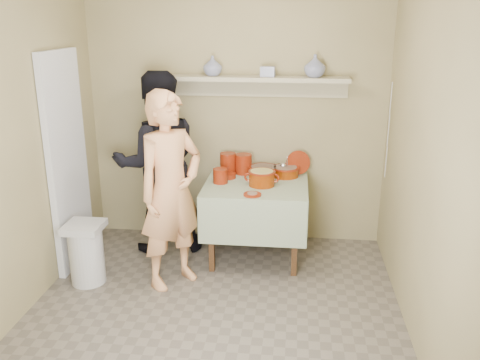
# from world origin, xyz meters

# --- Properties ---
(ground) EXTENTS (3.50, 3.50, 0.00)m
(ground) POSITION_xyz_m (0.00, 0.00, 0.00)
(ground) COLOR #685E51
(ground) RESTS_ON ground
(tile_panel) EXTENTS (0.06, 0.70, 2.00)m
(tile_panel) POSITION_xyz_m (-1.46, 0.95, 1.00)
(tile_panel) COLOR silver
(tile_panel) RESTS_ON ground
(plate_stack_a) EXTENTS (0.16, 0.16, 0.21)m
(plate_stack_a) POSITION_xyz_m (-0.06, 1.53, 0.87)
(plate_stack_a) COLOR #6C1201
(plate_stack_a) RESTS_ON serving_table
(plate_stack_b) EXTENTS (0.17, 0.17, 0.20)m
(plate_stack_b) POSITION_xyz_m (0.10, 1.55, 0.86)
(plate_stack_b) COLOR #6C1201
(plate_stack_b) RESTS_ON serving_table
(bowl_stack) EXTENTS (0.14, 0.14, 0.14)m
(bowl_stack) POSITION_xyz_m (-0.09, 1.23, 0.83)
(bowl_stack) COLOR #6C1201
(bowl_stack) RESTS_ON serving_table
(empty_bowl) EXTENTS (0.16, 0.16, 0.05)m
(empty_bowl) POSITION_xyz_m (-0.04, 1.39, 0.78)
(empty_bowl) COLOR #6C1201
(empty_bowl) RESTS_ON serving_table
(propped_lid) EXTENTS (0.25, 0.12, 0.24)m
(propped_lid) POSITION_xyz_m (0.64, 1.59, 0.88)
(propped_lid) COLOR #6C1201
(propped_lid) RESTS_ON serving_table
(vase_right) EXTENTS (0.25, 0.25, 0.21)m
(vase_right) POSITION_xyz_m (0.76, 1.62, 1.83)
(vase_right) COLOR navy
(vase_right) RESTS_ON wall_shelf
(vase_left) EXTENTS (0.24, 0.24, 0.19)m
(vase_left) POSITION_xyz_m (-0.21, 1.63, 1.82)
(vase_left) COLOR navy
(vase_left) RESTS_ON wall_shelf
(ceramic_box) EXTENTS (0.14, 0.11, 0.10)m
(ceramic_box) POSITION_xyz_m (0.32, 1.61, 1.77)
(ceramic_box) COLOR navy
(ceramic_box) RESTS_ON wall_shelf
(person_cook) EXTENTS (0.72, 0.74, 1.72)m
(person_cook) POSITION_xyz_m (-0.43, 0.67, 0.86)
(person_cook) COLOR tan
(person_cook) RESTS_ON ground
(person_helper) EXTENTS (1.06, 0.95, 1.80)m
(person_helper) POSITION_xyz_m (-0.72, 1.34, 0.90)
(person_helper) COLOR black
(person_helper) RESTS_ON ground
(room_shell) EXTENTS (3.04, 3.54, 2.62)m
(room_shell) POSITION_xyz_m (0.00, 0.00, 1.61)
(room_shell) COLOR tan
(room_shell) RESTS_ON ground
(serving_table) EXTENTS (0.97, 0.97, 0.76)m
(serving_table) POSITION_xyz_m (0.25, 1.28, 0.64)
(serving_table) COLOR #4C2D16
(serving_table) RESTS_ON ground
(cazuela_meat_a) EXTENTS (0.30, 0.30, 0.10)m
(cazuela_meat_a) POSITION_xyz_m (0.30, 1.49, 0.82)
(cazuela_meat_a) COLOR #651D01
(cazuela_meat_a) RESTS_ON serving_table
(cazuela_meat_b) EXTENTS (0.28, 0.28, 0.10)m
(cazuela_meat_b) POSITION_xyz_m (0.52, 1.50, 0.82)
(cazuela_meat_b) COLOR #651D01
(cazuela_meat_b) RESTS_ON serving_table
(ladle) EXTENTS (0.08, 0.26, 0.19)m
(ladle) POSITION_xyz_m (0.50, 1.50, 0.87)
(ladle) COLOR silver
(ladle) RESTS_ON cazuela_meat_b
(cazuela_rice) EXTENTS (0.33, 0.25, 0.14)m
(cazuela_rice) POSITION_xyz_m (0.31, 1.19, 0.85)
(cazuela_rice) COLOR #651D01
(cazuela_rice) RESTS_ON serving_table
(front_plate) EXTENTS (0.16, 0.16, 0.03)m
(front_plate) POSITION_xyz_m (0.24, 0.90, 0.77)
(front_plate) COLOR #6C1201
(front_plate) RESTS_ON serving_table
(wall_shelf) EXTENTS (1.80, 0.25, 0.21)m
(wall_shelf) POSITION_xyz_m (0.20, 1.65, 1.67)
(wall_shelf) COLOR tan
(wall_shelf) RESTS_ON room_shell
(trash_bin) EXTENTS (0.32, 0.32, 0.56)m
(trash_bin) POSITION_xyz_m (-1.19, 0.57, 0.28)
(trash_bin) COLOR silver
(trash_bin) RESTS_ON ground
(electrical_cord) EXTENTS (0.01, 0.05, 0.90)m
(electrical_cord) POSITION_xyz_m (1.47, 1.48, 1.25)
(electrical_cord) COLOR silver
(electrical_cord) RESTS_ON wall_shelf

